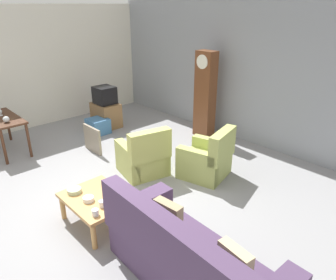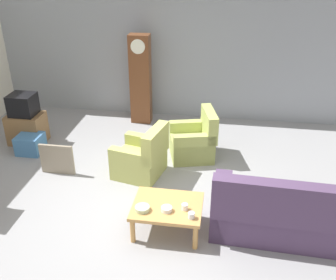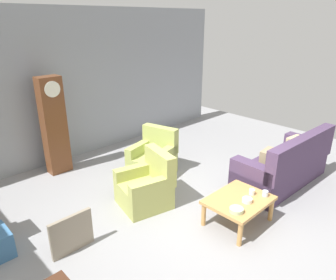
# 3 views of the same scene
# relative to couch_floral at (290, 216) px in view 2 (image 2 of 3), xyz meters

# --- Properties ---
(ground_plane) EXTENTS (10.40, 10.40, 0.00)m
(ground_plane) POSITION_rel_couch_floral_xyz_m (-1.97, 0.39, -0.35)
(ground_plane) COLOR gray
(garage_door_wall) EXTENTS (8.40, 0.16, 3.20)m
(garage_door_wall) POSITION_rel_couch_floral_xyz_m (-1.97, 3.99, 1.25)
(garage_door_wall) COLOR gray
(garage_door_wall) RESTS_ON ground_plane
(couch_floral) EXTENTS (2.13, 0.96, 1.04)m
(couch_floral) POSITION_rel_couch_floral_xyz_m (0.00, 0.00, 0.00)
(couch_floral) COLOR #4C3856
(couch_floral) RESTS_ON ground_plane
(armchair_olive_near) EXTENTS (0.94, 0.92, 0.92)m
(armchair_olive_near) POSITION_rel_couch_floral_xyz_m (-2.33, 1.26, -0.05)
(armchair_olive_near) COLOR tan
(armchair_olive_near) RESTS_ON ground_plane
(armchair_olive_far) EXTENTS (0.96, 0.94, 0.92)m
(armchair_olive_far) POSITION_rel_couch_floral_xyz_m (-1.49, 2.03, -0.05)
(armchair_olive_far) COLOR #A7B25D
(armchair_olive_far) RESTS_ON ground_plane
(coffee_table_wood) EXTENTS (0.96, 0.76, 0.42)m
(coffee_table_wood) POSITION_rel_couch_floral_xyz_m (-1.66, -0.11, 0.01)
(coffee_table_wood) COLOR tan
(coffee_table_wood) RESTS_ON ground_plane
(grandfather_clock) EXTENTS (0.44, 0.30, 1.95)m
(grandfather_clock) POSITION_rel_couch_floral_xyz_m (-2.81, 3.46, 0.63)
(grandfather_clock) COLOR brown
(grandfather_clock) RESTS_ON ground_plane
(tv_stand_cabinet) EXTENTS (0.68, 0.52, 0.61)m
(tv_stand_cabinet) POSITION_rel_couch_floral_xyz_m (-4.86, 2.11, -0.05)
(tv_stand_cabinet) COLOR brown
(tv_stand_cabinet) RESTS_ON ground_plane
(tv_crt) EXTENTS (0.48, 0.44, 0.42)m
(tv_crt) POSITION_rel_couch_floral_xyz_m (-4.86, 2.11, 0.46)
(tv_crt) COLOR black
(tv_crt) RESTS_ON tv_stand_cabinet
(framed_picture_leaning) EXTENTS (0.60, 0.05, 0.55)m
(framed_picture_leaning) POSITION_rel_couch_floral_xyz_m (-3.79, 1.07, -0.08)
(framed_picture_leaning) COLOR gray
(framed_picture_leaning) RESTS_ON ground_plane
(storage_box_blue) EXTENTS (0.46, 0.45, 0.36)m
(storage_box_blue) POSITION_rel_couch_floral_xyz_m (-4.61, 1.71, -0.17)
(storage_box_blue) COLOR teal
(storage_box_blue) RESTS_ON ground_plane
(cup_white_porcelain) EXTENTS (0.09, 0.09, 0.09)m
(cup_white_porcelain) POSITION_rel_couch_floral_xyz_m (-1.41, -0.17, 0.11)
(cup_white_porcelain) COLOR white
(cup_white_porcelain) RESTS_ON coffee_table_wood
(cup_blue_rimmed) EXTENTS (0.09, 0.09, 0.09)m
(cup_blue_rimmed) POSITION_rel_couch_floral_xyz_m (-1.30, -0.34, 0.11)
(cup_blue_rimmed) COLOR silver
(cup_blue_rimmed) RESTS_ON coffee_table_wood
(bowl_white_stacked) EXTENTS (0.15, 0.15, 0.06)m
(bowl_white_stacked) POSITION_rel_couch_floral_xyz_m (-1.65, -0.24, 0.10)
(bowl_white_stacked) COLOR white
(bowl_white_stacked) RESTS_ON coffee_table_wood
(bowl_shallow_green) EXTENTS (0.20, 0.20, 0.06)m
(bowl_shallow_green) POSITION_rel_couch_floral_xyz_m (-1.98, -0.27, 0.10)
(bowl_shallow_green) COLOR #B2C69E
(bowl_shallow_green) RESTS_ON coffee_table_wood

